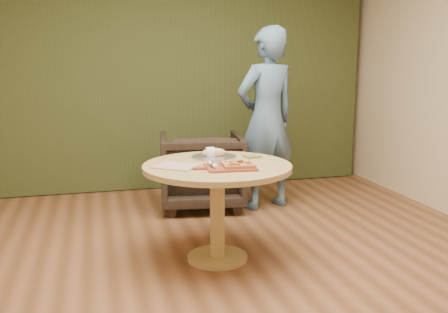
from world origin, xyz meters
The scene contains 12 objects.
room_shell centered at (0.00, 0.00, 1.40)m, with size 5.04×6.04×2.84m.
curtain centered at (0.00, 2.90, 1.40)m, with size 4.80×0.14×2.78m, color #2F3B1A.
pedestal_table centered at (0.01, 0.56, 0.61)m, with size 1.11×1.11×0.75m.
pizza_paddle centered at (0.06, 0.41, 0.76)m, with size 0.45×0.30×0.01m.
flatbread_pizza centered at (0.12, 0.40, 0.78)m, with size 0.23×0.23×0.04m.
cutlery_roll centered at (-0.06, 0.41, 0.78)m, with size 0.05×0.20×0.03m.
newspaper centered at (-0.30, 0.55, 0.76)m, with size 0.30×0.25×0.01m, color silver.
serving_tray centered at (0.04, 0.81, 0.76)m, with size 0.36×0.36×0.02m.
bread_roll centered at (0.04, 0.81, 0.79)m, with size 0.19×0.09×0.09m.
green_packet centered at (0.35, 0.74, 0.76)m, with size 0.12×0.10×0.02m, color #57662E.
armchair centered at (0.19, 1.98, 0.43)m, with size 0.83×0.78×0.86m, color black.
person_standing centered at (0.83, 1.78, 0.92)m, with size 0.67×0.44×1.85m, color slate.
Camera 1 is at (-0.86, -2.96, 1.51)m, focal length 40.00 mm.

